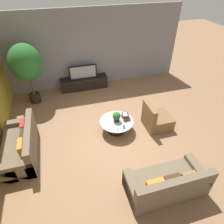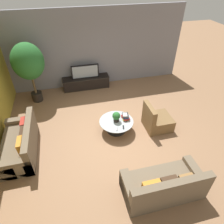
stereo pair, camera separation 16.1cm
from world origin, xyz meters
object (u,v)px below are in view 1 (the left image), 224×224
potted_plant_tabletop (117,116)px  potted_palm_tall (26,64)px  media_console (84,83)px  armchair_wicker (156,120)px  television (83,72)px  coffee_table (117,124)px  couch_near_entry (166,184)px  couch_by_wall (21,146)px

potted_plant_tabletop → potted_palm_tall: bearing=135.9°
media_console → armchair_wicker: armchair_wicker is taller
television → coffee_table: television is taller
couch_near_entry → potted_palm_tall: (-2.92, 4.67, 1.22)m
couch_by_wall → coffee_table: bearing=93.8°
television → couch_near_entry: (0.99, -5.16, -0.44)m
potted_plant_tabletop → media_console: bearing=100.3°
television → armchair_wicker: television is taller
coffee_table → television: bearing=100.4°
potted_palm_tall → coffee_table: bearing=-44.0°
couch_by_wall → potted_plant_tabletop: bearing=93.8°
coffee_table → potted_plant_tabletop: bearing=168.2°
armchair_wicker → media_console: bearing=30.6°
couch_near_entry → armchair_wicker: (0.79, 2.14, -0.02)m
media_console → television: bearing=-90.0°
television → potted_palm_tall: size_ratio=0.50×
potted_palm_tall → potted_plant_tabletop: (2.45, -2.37, -0.95)m
couch_near_entry → potted_palm_tall: bearing=-58.0°
couch_by_wall → armchair_wicker: armchair_wicker is taller
couch_by_wall → armchair_wicker: bearing=90.4°
couch_by_wall → couch_near_entry: size_ratio=1.03×
armchair_wicker → potted_palm_tall: potted_palm_tall is taller
coffee_table → armchair_wicker: bearing=-7.1°
couch_by_wall → couch_near_entry: 3.85m
armchair_wicker → potted_palm_tall: (-3.72, 2.53, 1.24)m
couch_near_entry → coffee_table: bearing=-78.5°
media_console → armchair_wicker: (1.78, -3.02, 0.03)m
coffee_table → couch_by_wall: 2.75m
media_console → television: television is taller
potted_plant_tabletop → couch_near_entry: bearing=-78.4°
potted_plant_tabletop → coffee_table: bearing=-11.8°
media_console → television: size_ratio=1.74×
media_console → couch_near_entry: (0.99, -5.16, 0.05)m
television → potted_plant_tabletop: size_ratio=3.37×
coffee_table → couch_by_wall: size_ratio=0.57×
media_console → television: (0.00, -0.00, 0.49)m
armchair_wicker → couch_near_entry: bearing=159.7°
potted_palm_tall → potted_plant_tabletop: 3.54m
television → couch_near_entry: television is taller
media_console → potted_palm_tall: 2.36m
couch_by_wall → potted_palm_tall: bearing=173.5°
couch_by_wall → armchair_wicker: 4.01m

